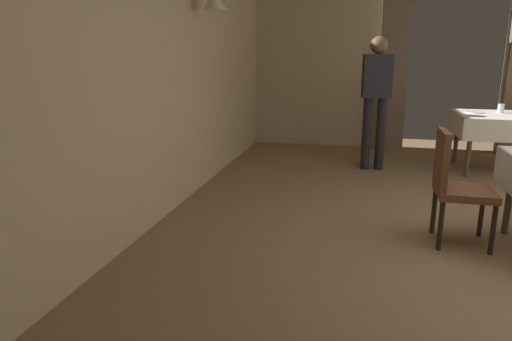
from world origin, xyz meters
The scene contains 7 objects.
wall_left centered at (-3.20, 0.00, 1.50)m, with size 0.49×8.40×3.00m.
wall_back centered at (0.00, 4.18, 1.52)m, with size 6.40×0.27×3.00m.
dining_table_far centered at (0.44, 2.86, 0.65)m, with size 1.19×1.07×0.75m.
chair_mid_left centered at (-0.60, 0.21, 0.52)m, with size 0.44×0.44×0.93m.
glass_far_a centered at (0.42, 3.02, 0.81)m, with size 0.08×0.08×0.12m, color silver.
plate_far_c centered at (0.09, 2.96, 0.76)m, with size 0.23×0.23×0.01m, color white.
person_waiter_by_doorway centered at (-1.19, 2.62, 1.02)m, with size 0.39×0.27×1.72m.
Camera 1 is at (-1.35, -3.64, 1.53)m, focal length 32.65 mm.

